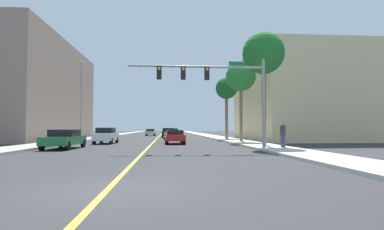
% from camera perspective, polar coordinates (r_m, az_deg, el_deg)
% --- Properties ---
extents(ground, '(192.00, 192.00, 0.00)m').
position_cam_1_polar(ground, '(49.74, -6.22, -4.08)').
color(ground, '#2D2D30').
extents(sidewalk_left, '(2.86, 168.00, 0.15)m').
position_cam_1_polar(sidewalk_left, '(50.79, -16.35, -3.88)').
color(sidewalk_left, '#9E9B93').
rests_on(sidewalk_left, ground).
extents(sidewalk_right, '(2.86, 168.00, 0.15)m').
position_cam_1_polar(sidewalk_right, '(50.28, 4.01, -3.98)').
color(sidewalk_right, beige).
rests_on(sidewalk_right, ground).
extents(lane_marking_center, '(0.16, 144.00, 0.01)m').
position_cam_1_polar(lane_marking_center, '(49.74, -6.22, -4.07)').
color(lane_marking_center, yellow).
rests_on(lane_marking_center, ground).
extents(building_left_near, '(17.00, 25.94, 12.67)m').
position_cam_1_polar(building_left_near, '(47.97, -31.08, 3.77)').
color(building_left_near, gray).
rests_on(building_left_near, ground).
extents(building_right_near, '(14.10, 17.06, 10.66)m').
position_cam_1_polar(building_right_near, '(41.59, 19.73, 3.06)').
color(building_right_near, beige).
rests_on(building_right_near, ground).
extents(traffic_signal_mast, '(9.11, 0.36, 5.98)m').
position_cam_1_polar(traffic_signal_mast, '(20.95, 4.76, 5.94)').
color(traffic_signal_mast, gray).
rests_on(traffic_signal_mast, sidewalk_right).
extents(street_lamp, '(0.56, 0.28, 8.73)m').
position_cam_1_polar(street_lamp, '(36.32, -19.59, 3.22)').
color(street_lamp, gray).
rests_on(street_lamp, sidewalk_left).
extents(palm_near, '(3.26, 3.26, 8.81)m').
position_cam_1_polar(palm_near, '(25.43, 12.89, 10.78)').
color(palm_near, brown).
rests_on(palm_near, sidewalk_right).
extents(palm_mid, '(3.08, 3.08, 8.23)m').
position_cam_1_polar(palm_mid, '(32.97, 8.88, 6.86)').
color(palm_mid, brown).
rests_on(palm_mid, sidewalk_right).
extents(palm_far, '(2.80, 2.80, 7.87)m').
position_cam_1_polar(palm_far, '(40.70, 6.30, 4.69)').
color(palm_far, brown).
rests_on(palm_far, sidewalk_right).
extents(car_black, '(2.00, 4.36, 1.48)m').
position_cam_1_polar(car_black, '(48.58, -4.39, -3.21)').
color(car_black, black).
rests_on(car_black, ground).
extents(car_silver, '(1.87, 4.00, 1.29)m').
position_cam_1_polar(car_silver, '(60.50, -7.55, -3.12)').
color(car_silver, '#BCBCC1').
rests_on(car_silver, ground).
extents(car_yellow, '(1.91, 4.61, 1.42)m').
position_cam_1_polar(car_yellow, '(40.58, -3.76, -3.44)').
color(car_yellow, gold).
rests_on(car_yellow, ground).
extents(car_white, '(1.84, 3.94, 1.52)m').
position_cam_1_polar(car_white, '(30.80, -15.41, -3.62)').
color(car_white, white).
rests_on(car_white, ground).
extents(car_red, '(1.87, 4.23, 1.28)m').
position_cam_1_polar(car_red, '(29.45, -3.16, -3.95)').
color(car_red, red).
rests_on(car_red, ground).
extents(car_green, '(2.03, 4.56, 1.38)m').
position_cam_1_polar(car_green, '(24.20, -22.27, -4.02)').
color(car_green, '#196638').
rests_on(car_green, ground).
extents(pedestrian, '(0.38, 0.38, 1.74)m').
position_cam_1_polar(pedestrian, '(22.82, 16.23, -3.46)').
color(pedestrian, '#3F3859').
rests_on(pedestrian, sidewalk_right).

